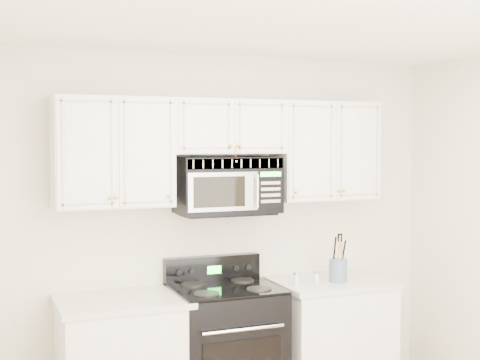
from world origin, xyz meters
TOP-DOWN VIEW (x-y plane):
  - room at (0.00, 0.00)m, footprint 3.51×3.51m
  - base_cabinet_right at (0.80, 1.44)m, footprint 0.86×0.65m
  - range at (-0.06, 1.44)m, footprint 0.74×0.67m
  - upper_cabinets at (0.00, 1.58)m, footprint 2.44×0.37m
  - microwave at (0.01, 1.56)m, footprint 0.74×0.42m
  - utensil_crock at (0.81, 1.36)m, footprint 0.13×0.13m
  - shaker_salt at (0.45, 1.32)m, footprint 0.04×0.04m
  - shaker_pepper at (0.64, 1.37)m, footprint 0.04×0.04m

SIDE VIEW (x-z plane):
  - base_cabinet_right at x=0.80m, z-range -0.03..0.89m
  - range at x=-0.06m, z-range -0.07..1.04m
  - shaker_pepper at x=0.64m, z-range 0.92..1.01m
  - shaker_salt at x=0.45m, z-range 0.92..1.03m
  - utensil_crock at x=0.81m, z-range 0.83..1.19m
  - room at x=0.00m, z-range 0.00..2.60m
  - microwave at x=0.01m, z-range 1.45..1.86m
  - upper_cabinets at x=0.00m, z-range 1.56..2.31m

